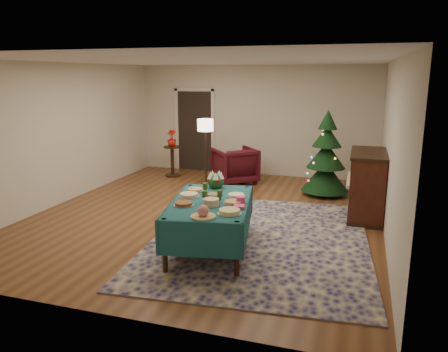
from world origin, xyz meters
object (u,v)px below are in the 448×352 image
(buffet_table, at_px, (210,211))
(armchair, at_px, (235,164))
(side_table, at_px, (172,162))
(piano, at_px, (367,186))
(floor_lamp, at_px, (205,129))
(gift_box, at_px, (241,200))
(potted_plant, at_px, (172,142))
(christmas_tree, at_px, (326,157))

(buffet_table, distance_m, armchair, 3.99)
(side_table, bearing_deg, piano, -22.49)
(floor_lamp, relative_size, piano, 1.10)
(armchair, distance_m, floor_lamp, 1.05)
(gift_box, distance_m, potted_plant, 5.02)
(buffet_table, height_order, armchair, armchair)
(piano, bearing_deg, armchair, 149.81)
(buffet_table, distance_m, floor_lamp, 4.00)
(armchair, distance_m, potted_plant, 1.73)
(armchair, relative_size, piano, 0.67)
(buffet_table, relative_size, christmas_tree, 1.15)
(armchair, xyz_separation_m, floor_lamp, (-0.63, -0.24, 0.81))
(buffet_table, height_order, floor_lamp, floor_lamp)
(armchair, distance_m, christmas_tree, 2.15)
(armchair, height_order, christmas_tree, christmas_tree)
(gift_box, bearing_deg, piano, 52.70)
(buffet_table, bearing_deg, potted_plant, 120.73)
(potted_plant, xyz_separation_m, christmas_tree, (3.75, -0.60, -0.06))
(buffet_table, relative_size, piano, 1.51)
(potted_plant, bearing_deg, armchair, -7.02)
(floor_lamp, height_order, potted_plant, floor_lamp)
(piano, bearing_deg, gift_box, -127.30)
(armchair, xyz_separation_m, potted_plant, (-1.67, 0.21, 0.41))
(potted_plant, height_order, piano, piano)
(christmas_tree, bearing_deg, gift_box, -103.85)
(armchair, bearing_deg, gift_box, 67.75)
(buffet_table, relative_size, floor_lamp, 1.37)
(side_table, xyz_separation_m, piano, (4.57, -1.89, 0.21))
(gift_box, relative_size, piano, 0.09)
(floor_lamp, xyz_separation_m, side_table, (-1.04, 0.44, -0.90))
(armchair, height_order, floor_lamp, floor_lamp)
(armchair, relative_size, floor_lamp, 0.61)
(christmas_tree, bearing_deg, buffet_table, -110.31)
(potted_plant, bearing_deg, buffet_table, -59.27)
(side_table, bearing_deg, potted_plant, 0.00)
(armchair, xyz_separation_m, piano, (2.90, -1.69, 0.12))
(piano, bearing_deg, christmas_tree, 122.32)
(buffet_table, distance_m, potted_plant, 4.80)
(christmas_tree, bearing_deg, armchair, 169.28)
(gift_box, xyz_separation_m, armchair, (-1.22, 3.89, -0.32))
(potted_plant, distance_m, piano, 4.96)
(gift_box, bearing_deg, floor_lamp, 116.85)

